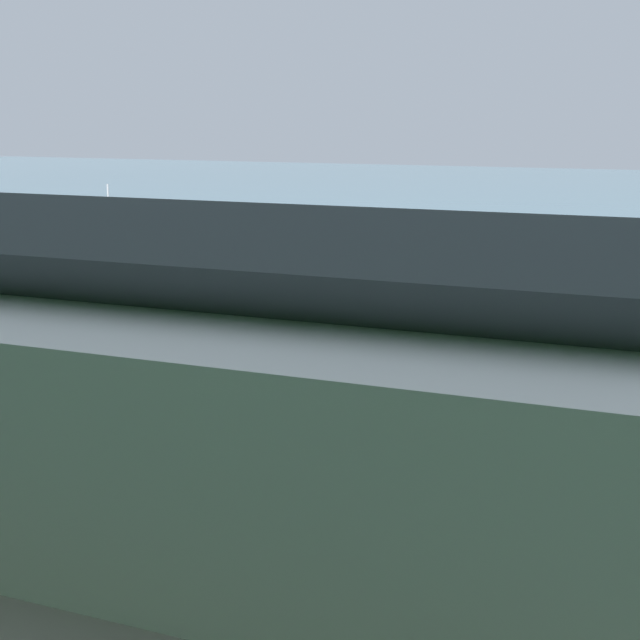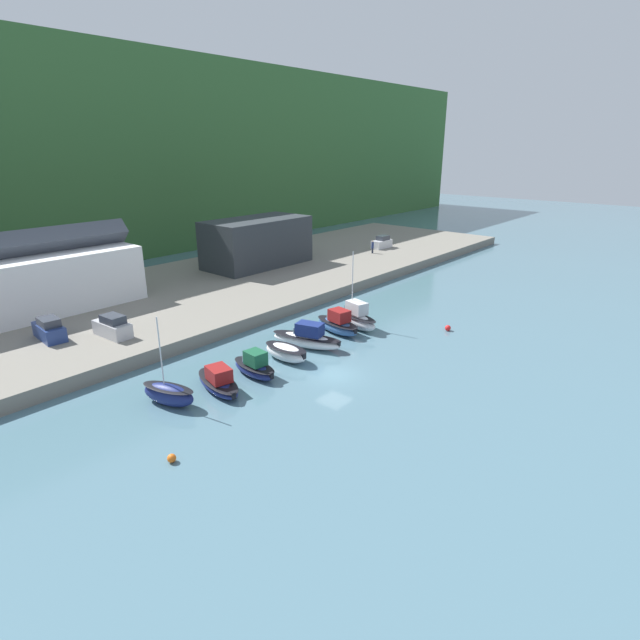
{
  "view_description": "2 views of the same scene",
  "coord_description": "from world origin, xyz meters",
  "views": [
    {
      "loc": [
        -21.19,
        52.59,
        12.57
      ],
      "look_at": [
        -4.82,
        10.55,
        2.01
      ],
      "focal_mm": 50.0,
      "sensor_mm": 36.0,
      "label": 1
    },
    {
      "loc": [
        -30.51,
        -24.65,
        18.8
      ],
      "look_at": [
        4.7,
        5.71,
        2.44
      ],
      "focal_mm": 28.0,
      "sensor_mm": 36.0,
      "label": 2
    }
  ],
  "objects": [
    {
      "name": "ground_plane",
      "position": [
        0.0,
        0.0,
        0.0
      ],
      "size": [
        320.0,
        320.0,
        0.0
      ],
      "primitive_type": "plane",
      "color": "slate"
    },
    {
      "name": "quay_promenade",
      "position": [
        0.0,
        28.68,
        0.68
      ],
      "size": [
        135.91,
        29.54,
        1.36
      ],
      "color": "gray",
      "rests_on": "ground_plane"
    },
    {
      "name": "harbor_clubhouse",
      "position": [
        -11.31,
        33.2,
        4.81
      ],
      "size": [
        22.34,
        8.65,
        9.1
      ],
      "color": "white",
      "rests_on": "quay_promenade"
    },
    {
      "name": "yacht_club_building",
      "position": [
        20.16,
        31.61,
        4.88
      ],
      "size": [
        16.07,
        8.12,
        7.03
      ],
      "color": "#2D3338",
      "rests_on": "quay_promenade"
    },
    {
      "name": "moored_boat_0",
      "position": [
        -12.37,
        6.22,
        0.9
      ],
      "size": [
        2.88,
        4.9,
        7.07
      ],
      "rotation": [
        0.0,
        0.0,
        0.28
      ],
      "color": "navy",
      "rests_on": "ground_plane"
    },
    {
      "name": "moored_boat_1",
      "position": [
        -8.38,
        5.28,
        0.74
      ],
      "size": [
        3.54,
        6.32,
        2.09
      ],
      "rotation": [
        0.0,
        0.0,
        -0.24
      ],
      "color": "navy",
      "rests_on": "ground_plane"
    },
    {
      "name": "moored_boat_2",
      "position": [
        -4.66,
        5.06,
        0.83
      ],
      "size": [
        2.39,
        5.18,
        2.31
      ],
      "rotation": [
        0.0,
        0.0,
        -0.09
      ],
      "color": "navy",
      "rests_on": "ground_plane"
    },
    {
      "name": "moored_boat_3",
      "position": [
        -0.57,
        5.31,
        0.79
      ],
      "size": [
        2.1,
        4.8,
        1.5
      ],
      "rotation": [
        0.0,
        0.0,
        0.01
      ],
      "color": "white",
      "rests_on": "ground_plane"
    },
    {
      "name": "moored_boat_4",
      "position": [
        3.05,
        5.96,
        0.92
      ],
      "size": [
        4.04,
        7.67,
        2.54
      ],
      "rotation": [
        0.0,
        0.0,
        0.27
      ],
      "color": "white",
      "rests_on": "ground_plane"
    },
    {
      "name": "moored_boat_5",
      "position": [
        8.11,
        6.18,
        0.95
      ],
      "size": [
        3.15,
        6.14,
        2.6
      ],
      "rotation": [
        0.0,
        0.0,
        -0.17
      ],
      "color": "#33568E",
      "rests_on": "ground_plane"
    },
    {
      "name": "moored_boat_6",
      "position": [
        10.62,
        5.82,
        1.12
      ],
      "size": [
        3.38,
        6.83,
        8.29
      ],
      "rotation": [
        0.0,
        0.0,
        -0.23
      ],
      "color": "white",
      "rests_on": "ground_plane"
    },
    {
      "name": "parked_car_0",
      "position": [
        -13.8,
        23.6,
        2.28
      ],
      "size": [
        2.1,
        4.32,
        2.16
      ],
      "rotation": [
        0.0,
        0.0,
        -0.07
      ],
      "color": "navy",
      "rests_on": "quay_promenade"
    },
    {
      "name": "parked_car_2",
      "position": [
        43.87,
        24.85,
        2.28
      ],
      "size": [
        4.23,
        1.87,
        2.16
      ],
      "rotation": [
        0.0,
        0.0,
        1.55
      ],
      "color": "silver",
      "rests_on": "quay_promenade"
    },
    {
      "name": "parked_car_3",
      "position": [
        -9.5,
        19.8,
        2.28
      ],
      "size": [
        2.04,
        4.3,
        2.16
      ],
      "rotation": [
        0.0,
        0.0,
        0.06
      ],
      "color": "#B7B7BC",
      "rests_on": "quay_promenade"
    },
    {
      "name": "person_on_quay",
      "position": [
        38.91,
        23.4,
        2.46
      ],
      "size": [
        0.4,
        0.4,
        2.14
      ],
      "color": "#232838",
      "rests_on": "quay_promenade"
    },
    {
      "name": "mooring_buoy_0",
      "position": [
        16.29,
        -2.38,
        0.31
      ],
      "size": [
        0.62,
        0.62,
        0.62
      ],
      "color": "red",
      "rests_on": "ground_plane"
    },
    {
      "name": "mooring_buoy_1",
      "position": [
        -16.48,
        -0.28,
        0.28
      ],
      "size": [
        0.56,
        0.56,
        0.56
      ],
      "color": "orange",
      "rests_on": "ground_plane"
    }
  ]
}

